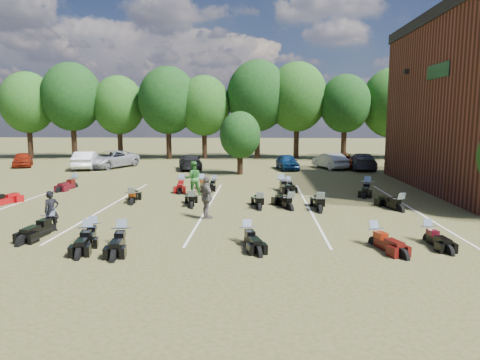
# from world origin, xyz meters

# --- Properties ---
(ground) EXTENTS (160.00, 160.00, 0.00)m
(ground) POSITION_xyz_m (0.00, 0.00, 0.00)
(ground) COLOR brown
(ground) RESTS_ON ground
(car_0) EXTENTS (3.04, 4.17, 1.32)m
(car_0) POSITION_xyz_m (-22.12, 19.94, 0.66)
(car_0) COLOR maroon
(car_0) RESTS_ON ground
(car_1) EXTENTS (2.59, 4.95, 1.55)m
(car_1) POSITION_xyz_m (-15.61, 18.55, 0.78)
(car_1) COLOR silver
(car_1) RESTS_ON ground
(car_2) EXTENTS (4.52, 6.04, 1.53)m
(car_2) POSITION_xyz_m (-13.79, 19.50, 0.76)
(car_2) COLOR #919399
(car_2) RESTS_ON ground
(car_3) EXTENTS (2.79, 4.81, 1.31)m
(car_3) POSITION_xyz_m (-6.45, 18.52, 0.65)
(car_3) COLOR black
(car_3) RESTS_ON ground
(car_4) EXTENTS (2.09, 4.05, 1.32)m
(car_4) POSITION_xyz_m (1.93, 18.89, 0.66)
(car_4) COLOR navy
(car_4) RESTS_ON ground
(car_5) EXTENTS (2.82, 4.41, 1.37)m
(car_5) POSITION_xyz_m (5.71, 19.78, 0.69)
(car_5) COLOR #A6A6A1
(car_5) RESTS_ON ground
(car_6) EXTENTS (3.38, 5.01, 1.28)m
(car_6) POSITION_xyz_m (7.27, 20.37, 0.64)
(car_6) COLOR #571705
(car_6) RESTS_ON ground
(car_7) EXTENTS (2.26, 5.01, 1.43)m
(car_7) POSITION_xyz_m (8.34, 19.19, 0.71)
(car_7) COLOR #3A3A3F
(car_7) RESTS_ON ground
(person_black) EXTENTS (0.67, 0.69, 1.59)m
(person_black) POSITION_xyz_m (-8.52, -2.04, 0.80)
(person_black) COLOR black
(person_black) RESTS_ON ground
(person_green) EXTENTS (1.11, 0.96, 1.96)m
(person_green) POSITION_xyz_m (-4.25, 6.14, 0.98)
(person_green) COLOR #2D722A
(person_green) RESTS_ON ground
(person_grey) EXTENTS (0.94, 1.18, 1.88)m
(person_grey) POSITION_xyz_m (-2.74, 0.36, 0.94)
(person_grey) COLOR #5E5751
(person_grey) RESTS_ON ground
(motorcycle_0) EXTENTS (0.97, 2.39, 1.30)m
(motorcycle_0) POSITION_xyz_m (-8.53, -2.24, 0.00)
(motorcycle_0) COLOR black
(motorcycle_0) RESTS_ON ground
(motorcycle_1) EXTENTS (1.11, 2.26, 1.21)m
(motorcycle_1) POSITION_xyz_m (-6.43, -3.71, 0.00)
(motorcycle_1) COLOR black
(motorcycle_1) RESTS_ON ground
(motorcycle_2) EXTENTS (1.12, 2.09, 1.11)m
(motorcycle_2) POSITION_xyz_m (-6.54, -2.94, 0.00)
(motorcycle_2) COLOR black
(motorcycle_2) RESTS_ON ground
(motorcycle_3) EXTENTS (1.05, 2.31, 1.24)m
(motorcycle_3) POSITION_xyz_m (-5.19, -3.79, 0.00)
(motorcycle_3) COLOR black
(motorcycle_3) RESTS_ON ground
(motorcycle_4) EXTENTS (1.18, 2.15, 1.15)m
(motorcycle_4) POSITION_xyz_m (-0.84, -3.28, 0.00)
(motorcycle_4) COLOR black
(motorcycle_4) RESTS_ON ground
(motorcycle_5) EXTENTS (0.82, 2.05, 1.11)m
(motorcycle_5) POSITION_xyz_m (5.61, -2.83, 0.00)
(motorcycle_5) COLOR black
(motorcycle_5) RESTS_ON ground
(motorcycle_6) EXTENTS (1.34, 2.21, 1.17)m
(motorcycle_6) POSITION_xyz_m (3.60, -3.34, 0.00)
(motorcycle_6) COLOR #4A0C0A
(motorcycle_6) RESTS_ON ground
(motorcycle_8) EXTENTS (1.08, 2.34, 1.26)m
(motorcycle_8) POSITION_xyz_m (-6.97, 3.26, 0.00)
(motorcycle_8) COLOR black
(motorcycle_8) RESTS_ON ground
(motorcycle_9) EXTENTS (1.08, 2.29, 1.23)m
(motorcycle_9) POSITION_xyz_m (-3.77, 2.57, 0.00)
(motorcycle_9) COLOR black
(motorcycle_9) RESTS_ON ground
(motorcycle_10) EXTENTS (0.90, 2.26, 1.23)m
(motorcycle_10) POSITION_xyz_m (-0.42, 2.27, 0.00)
(motorcycle_10) COLOR black
(motorcycle_10) RESTS_ON ground
(motorcycle_11) EXTENTS (1.45, 2.38, 1.27)m
(motorcycle_11) POSITION_xyz_m (1.04, 2.29, 0.00)
(motorcycle_11) COLOR black
(motorcycle_11) RESTS_ON ground
(motorcycle_12) EXTENTS (0.89, 2.50, 1.38)m
(motorcycle_12) POSITION_xyz_m (2.42, 1.87, 0.00)
(motorcycle_12) COLOR black
(motorcycle_12) RESTS_ON ground
(motorcycle_13) EXTENTS (1.38, 2.40, 1.28)m
(motorcycle_13) POSITION_xyz_m (6.22, 2.22, 0.00)
(motorcycle_13) COLOR black
(motorcycle_13) RESTS_ON ground
(motorcycle_14) EXTENTS (1.02, 2.35, 1.27)m
(motorcycle_14) POSITION_xyz_m (-12.23, 8.36, 0.00)
(motorcycle_14) COLOR #460A12
(motorcycle_14) RESTS_ON ground
(motorcycle_15) EXTENTS (0.99, 2.40, 1.30)m
(motorcycle_15) POSITION_xyz_m (-5.31, 8.21, 0.00)
(motorcycle_15) COLOR #9E0B0D
(motorcycle_15) RESTS_ON ground
(motorcycle_16) EXTENTS (0.72, 2.03, 1.12)m
(motorcycle_16) POSITION_xyz_m (-3.34, 8.73, 0.00)
(motorcycle_16) COLOR black
(motorcycle_16) RESTS_ON ground
(motorcycle_17) EXTENTS (1.39, 2.40, 1.28)m
(motorcycle_17) POSITION_xyz_m (-4.07, 8.49, 0.00)
(motorcycle_17) COLOR black
(motorcycle_17) RESTS_ON ground
(motorcycle_18) EXTENTS (0.86, 2.07, 1.12)m
(motorcycle_18) POSITION_xyz_m (1.36, 8.40, 0.00)
(motorcycle_18) COLOR black
(motorcycle_18) RESTS_ON ground
(motorcycle_19) EXTENTS (1.14, 2.49, 1.34)m
(motorcycle_19) POSITION_xyz_m (0.93, 8.17, 0.00)
(motorcycle_19) COLOR black
(motorcycle_19) RESTS_ON ground
(motorcycle_20) EXTENTS (1.48, 2.57, 1.36)m
(motorcycle_20) POSITION_xyz_m (5.93, 7.34, 0.00)
(motorcycle_20) COLOR black
(motorcycle_20) RESTS_ON ground
(tree_line) EXTENTS (56.00, 6.00, 9.79)m
(tree_line) POSITION_xyz_m (-1.00, 29.00, 6.31)
(tree_line) COLOR black
(tree_line) RESTS_ON ground
(young_tree_midfield) EXTENTS (3.20, 3.20, 4.70)m
(young_tree_midfield) POSITION_xyz_m (-2.00, 15.50, 3.09)
(young_tree_midfield) COLOR black
(young_tree_midfield) RESTS_ON ground
(parking_lines) EXTENTS (20.10, 14.00, 0.01)m
(parking_lines) POSITION_xyz_m (-3.00, 3.00, 0.01)
(parking_lines) COLOR silver
(parking_lines) RESTS_ON ground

